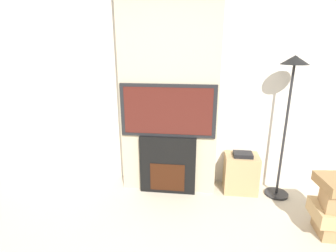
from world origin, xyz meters
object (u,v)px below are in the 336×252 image
object	(u,v)px
floor_lamp	(290,93)
media_stand	(241,173)
television	(168,111)
fireplace	(168,164)

from	to	relation	value
floor_lamp	media_stand	world-z (taller)	floor_lamp
television	floor_lamp	distance (m)	1.42
television	fireplace	bearing A→B (deg)	90.00
television	media_stand	bearing A→B (deg)	7.19
television	media_stand	size ratio (longest dim) A/B	2.09
television	media_stand	distance (m)	1.26
floor_lamp	media_stand	bearing A→B (deg)	174.03
fireplace	floor_lamp	xyz separation A→B (m)	(1.40, 0.07, 0.95)
fireplace	television	xyz separation A→B (m)	(0.00, -0.00, 0.71)
media_stand	fireplace	bearing A→B (deg)	-172.93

